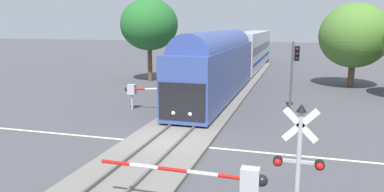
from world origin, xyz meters
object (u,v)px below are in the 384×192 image
at_px(commuter_train, 239,54).
at_px(oak_far_right, 354,36).
at_px(crossing_signal_mast, 299,158).
at_px(crossing_gate_far, 140,90).
at_px(oak_behind_train, 149,25).
at_px(crossing_gate_near, 231,179).
at_px(traffic_signal_far_side, 294,65).

bearing_deg(commuter_train, oak_far_right, -8.35).
xyz_separation_m(crossing_signal_mast, crossing_gate_far, (-10.73, 13.53, -0.95)).
xyz_separation_m(crossing_signal_mast, oak_behind_train, (-15.26, 26.38, 3.53)).
height_order(crossing_gate_near, crossing_gate_far, crossing_gate_far).
xyz_separation_m(commuter_train, traffic_signal_far_side, (5.96, -13.50, 0.45)).
relative_size(commuter_train, crossing_gate_near, 7.98).
distance_m(oak_far_right, oak_behind_train, 20.14).
bearing_deg(crossing_gate_far, oak_behind_train, 109.40).
bearing_deg(crossing_gate_near, crossing_signal_mast, -11.32).
relative_size(crossing_gate_far, oak_behind_train, 0.67).
height_order(commuter_train, oak_far_right, oak_far_right).
relative_size(commuter_train, oak_far_right, 5.50).
xyz_separation_m(commuter_train, crossing_gate_far, (-4.38, -16.14, -1.35)).
xyz_separation_m(crossing_gate_far, oak_behind_train, (-4.53, 12.85, 4.48)).
height_order(traffic_signal_far_side, oak_far_right, oak_far_right).
relative_size(commuter_train, crossing_gate_far, 7.60).
relative_size(crossing_gate_near, traffic_signal_far_side, 1.14).
relative_size(commuter_train, oak_behind_train, 5.08).
height_order(crossing_gate_near, traffic_signal_far_side, traffic_signal_far_side).
relative_size(traffic_signal_far_side, oak_far_right, 0.61).
bearing_deg(crossing_gate_near, traffic_signal_far_side, 84.50).
height_order(crossing_gate_near, oak_behind_train, oak_behind_train).
bearing_deg(oak_behind_train, traffic_signal_far_side, -34.49).
xyz_separation_m(crossing_gate_far, oak_far_right, (15.53, 14.50, 3.48)).
bearing_deg(crossing_signal_mast, commuter_train, 102.09).
height_order(crossing_signal_mast, crossing_gate_far, crossing_signal_mast).
xyz_separation_m(commuter_train, crossing_gate_near, (4.44, -29.29, -1.40)).
relative_size(crossing_gate_near, oak_far_right, 0.69).
bearing_deg(commuter_train, crossing_signal_mast, -77.91).
bearing_deg(oak_far_right, commuter_train, 171.65).
relative_size(traffic_signal_far_side, oak_behind_train, 0.56).
distance_m(commuter_train, crossing_signal_mast, 30.34).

